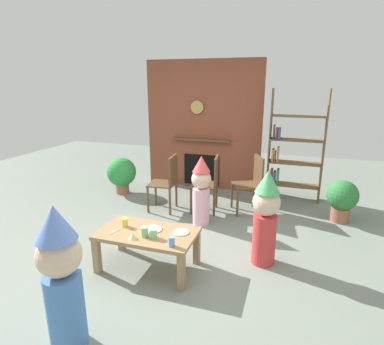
{
  "coord_description": "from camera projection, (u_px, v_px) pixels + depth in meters",
  "views": [
    {
      "loc": [
        1.31,
        -3.15,
        1.98
      ],
      "look_at": [
        0.15,
        0.4,
        0.91
      ],
      "focal_mm": 29.36,
      "sensor_mm": 36.0,
      "label": 1
    }
  ],
  "objects": [
    {
      "name": "child_by_the_chairs",
      "position": [
        201.0,
        189.0,
        4.45
      ],
      "size": [
        0.28,
        0.28,
        1.01
      ],
      "rotation": [
        0.0,
        0.0,
        -1.75
      ],
      "color": "#EAB2C6",
      "rests_on": "ground_plane"
    },
    {
      "name": "paper_plate_rear",
      "position": [
        181.0,
        232.0,
        3.37
      ],
      "size": [
        0.17,
        0.17,
        0.01
      ],
      "primitive_type": "cylinder",
      "color": "white",
      "rests_on": "coffee_table"
    },
    {
      "name": "paper_cup_far_left",
      "position": [
        153.0,
        234.0,
        3.24
      ],
      "size": [
        0.08,
        0.08,
        0.1
      ],
      "primitive_type": "cylinder",
      "color": "#8CD18C",
      "rests_on": "coffee_table"
    },
    {
      "name": "paper_cup_near_left",
      "position": [
        172.0,
        242.0,
        3.08
      ],
      "size": [
        0.06,
        0.06,
        0.1
      ],
      "primitive_type": "cylinder",
      "color": "#669EE0",
      "rests_on": "coffee_table"
    },
    {
      "name": "brick_fireplace_feature",
      "position": [
        203.0,
        126.0,
        5.97
      ],
      "size": [
        2.2,
        0.28,
        2.4
      ],
      "color": "brown",
      "rests_on": "ground_plane"
    },
    {
      "name": "child_in_pink",
      "position": [
        266.0,
        216.0,
        3.45
      ],
      "size": [
        0.3,
        0.3,
        1.09
      ],
      "rotation": [
        0.0,
        0.0,
        -2.74
      ],
      "color": "#D13838",
      "rests_on": "ground_plane"
    },
    {
      "name": "potted_plant_short",
      "position": [
        122.0,
        173.0,
        5.77
      ],
      "size": [
        0.53,
        0.53,
        0.67
      ],
      "color": "#9E5B42",
      "rests_on": "ground_plane"
    },
    {
      "name": "dining_chair_middle",
      "position": [
        210.0,
        181.0,
        4.9
      ],
      "size": [
        0.45,
        0.45,
        0.9
      ],
      "rotation": [
        0.0,
        0.0,
        3.28
      ],
      "color": "brown",
      "rests_on": "ground_plane"
    },
    {
      "name": "potted_plant_tall",
      "position": [
        342.0,
        198.0,
        4.59
      ],
      "size": [
        0.45,
        0.45,
        0.63
      ],
      "color": "#9E5B42",
      "rests_on": "ground_plane"
    },
    {
      "name": "birthday_cake_slice",
      "position": [
        133.0,
        236.0,
        3.23
      ],
      "size": [
        0.1,
        0.1,
        0.06
      ],
      "primitive_type": "cone",
      "color": "#EAC68C",
      "rests_on": "coffee_table"
    },
    {
      "name": "coffee_table",
      "position": [
        147.0,
        238.0,
        3.41
      ],
      "size": [
        1.06,
        0.6,
        0.43
      ],
      "color": "#9E7A51",
      "rests_on": "ground_plane"
    },
    {
      "name": "dining_chair_left",
      "position": [
        168.0,
        180.0,
        4.94
      ],
      "size": [
        0.43,
        0.43,
        0.9
      ],
      "rotation": [
        0.0,
        0.0,
        3.23
      ],
      "color": "brown",
      "rests_on": "ground_plane"
    },
    {
      "name": "paper_cup_center",
      "position": [
        125.0,
        222.0,
        3.5
      ],
      "size": [
        0.07,
        0.07,
        0.1
      ],
      "primitive_type": "cylinder",
      "color": "#F2CC4C",
      "rests_on": "coffee_table"
    },
    {
      "name": "table_fork",
      "position": [
        115.0,
        231.0,
        3.39
      ],
      "size": [
        0.06,
        0.15,
        0.01
      ],
      "primitive_type": "cube",
      "rotation": [
        0.0,
        0.0,
        1.26
      ],
      "color": "silver",
      "rests_on": "coffee_table"
    },
    {
      "name": "child_with_cone_hat",
      "position": [
        62.0,
        276.0,
        2.3
      ],
      "size": [
        0.33,
        0.33,
        1.17
      ],
      "rotation": [
        0.0,
        0.0,
        1.47
      ],
      "color": "#4C7FC6",
      "rests_on": "ground_plane"
    },
    {
      "name": "paper_plate_front",
      "position": [
        153.0,
        229.0,
        3.43
      ],
      "size": [
        0.2,
        0.2,
        0.01
      ],
      "primitive_type": "cylinder",
      "color": "white",
      "rests_on": "coffee_table"
    },
    {
      "name": "paper_cup_near_right",
      "position": [
        145.0,
        232.0,
        3.27
      ],
      "size": [
        0.08,
        0.08,
        0.1
      ],
      "primitive_type": "cylinder",
      "color": "#8CD18C",
      "rests_on": "coffee_table"
    },
    {
      "name": "dining_chair_right",
      "position": [
        252.0,
        181.0,
        4.91
      ],
      "size": [
        0.53,
        0.53,
        0.9
      ],
      "rotation": [
        0.0,
        0.0,
        3.58
      ],
      "color": "brown",
      "rests_on": "ground_plane"
    },
    {
      "name": "ground_plane",
      "position": [
        170.0,
        252.0,
        3.82
      ],
      "size": [
        12.0,
        12.0,
        0.0
      ],
      "primitive_type": "plane",
      "color": "gray"
    },
    {
      "name": "bookshelf",
      "position": [
        291.0,
        151.0,
        5.39
      ],
      "size": [
        0.9,
        0.28,
        1.9
      ],
      "color": "brown",
      "rests_on": "ground_plane"
    }
  ]
}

